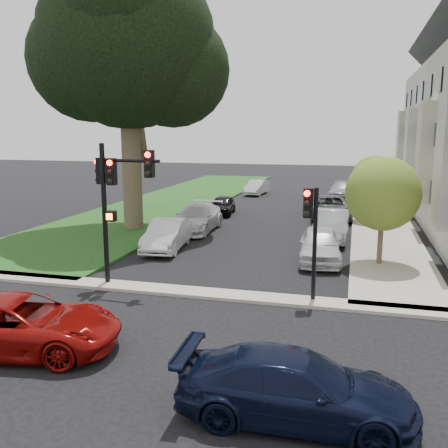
% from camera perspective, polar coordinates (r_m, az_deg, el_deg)
% --- Properties ---
extents(ground, '(140.00, 140.00, 0.00)m').
position_cam_1_polar(ground, '(16.07, -4.63, -10.26)').
color(ground, black).
rests_on(ground, ground).
extents(grass_strip, '(8.00, 44.00, 0.12)m').
position_cam_1_polar(grass_strip, '(41.04, -5.40, 2.70)').
color(grass_strip, '#163814').
rests_on(grass_strip, ground).
extents(sidewalk_right, '(3.50, 44.00, 0.12)m').
position_cam_1_polar(sidewalk_right, '(38.59, 17.15, 1.77)').
color(sidewalk_right, '#9D988E').
rests_on(sidewalk_right, ground).
extents(sidewalk_cross, '(60.00, 1.00, 0.12)m').
position_cam_1_polar(sidewalk_cross, '(17.84, -2.48, -7.88)').
color(sidewalk_cross, '#9D988E').
rests_on(sidewalk_cross, ground).
extents(eucalyptus, '(10.89, 9.88, 15.42)m').
position_cam_1_polar(eucalyptus, '(29.59, -11.10, 19.84)').
color(eucalyptus, '#443A2D').
rests_on(eucalyptus, ground).
extents(small_tree_a, '(3.12, 3.12, 4.68)m').
position_cam_1_polar(small_tree_a, '(21.90, 17.71, 3.31)').
color(small_tree_a, '#443A2D').
rests_on(small_tree_a, ground).
extents(small_tree_b, '(2.80, 2.80, 4.20)m').
position_cam_1_polar(small_tree_b, '(32.56, 16.81, 5.06)').
color(small_tree_b, '#443A2D').
rests_on(small_tree_b, ground).
extents(small_tree_c, '(2.39, 2.39, 3.58)m').
position_cam_1_polar(small_tree_c, '(38.36, 16.51, 5.25)').
color(small_tree_c, '#443A2D').
rests_on(small_tree_c, ground).
extents(traffic_signal_main, '(2.58, 0.67, 5.28)m').
position_cam_1_polar(traffic_signal_main, '(18.53, -12.42, 3.95)').
color(traffic_signal_main, black).
rests_on(traffic_signal_main, ground).
extents(traffic_signal_secondary, '(0.52, 0.42, 3.90)m').
position_cam_1_polar(traffic_signal_secondary, '(16.66, 9.94, 0.10)').
color(traffic_signal_secondary, black).
rests_on(traffic_signal_secondary, ground).
extents(car_cross_near, '(5.65, 3.38, 1.47)m').
position_cam_1_polar(car_cross_near, '(14.36, -22.39, -10.55)').
color(car_cross_near, maroon).
rests_on(car_cross_near, ground).
extents(car_cross_far, '(4.86, 2.11, 1.39)m').
position_cam_1_polar(car_cross_far, '(10.55, 8.17, -17.99)').
color(car_cross_far, black).
rests_on(car_cross_far, ground).
extents(car_parked_0, '(2.15, 4.58, 1.52)m').
position_cam_1_polar(car_parked_0, '(22.37, 10.91, -2.36)').
color(car_parked_0, silver).
rests_on(car_parked_0, ground).
extents(car_parked_1, '(1.71, 4.79, 1.57)m').
position_cam_1_polar(car_parked_1, '(26.82, 12.14, -0.18)').
color(car_parked_1, '#999BA0').
rests_on(car_parked_1, ground).
extents(car_parked_2, '(3.31, 5.76, 1.51)m').
position_cam_1_polar(car_parked_2, '(33.23, 11.94, 1.85)').
color(car_parked_2, '#3F4247').
rests_on(car_parked_2, ground).
extents(car_parked_4, '(2.11, 4.58, 1.30)m').
position_cam_1_polar(car_parked_4, '(43.98, 13.23, 3.77)').
color(car_parked_4, '#999BA0').
rests_on(car_parked_4, ground).
extents(car_parked_5, '(2.00, 4.55, 1.45)m').
position_cam_1_polar(car_parked_5, '(24.31, -6.53, -1.27)').
color(car_parked_5, silver).
rests_on(car_parked_5, ground).
extents(car_parked_6, '(2.24, 5.31, 1.53)m').
position_cam_1_polar(car_parked_6, '(28.64, -3.12, 0.68)').
color(car_parked_6, silver).
rests_on(car_parked_6, ground).
extents(car_parked_7, '(1.89, 3.89, 1.28)m').
position_cam_1_polar(car_parked_7, '(34.41, -0.18, 2.18)').
color(car_parked_7, black).
rests_on(car_parked_7, ground).
extents(car_parked_9, '(1.74, 4.04, 1.30)m').
position_cam_1_polar(car_parked_9, '(45.05, 3.75, 4.19)').
color(car_parked_9, silver).
rests_on(car_parked_9, ground).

